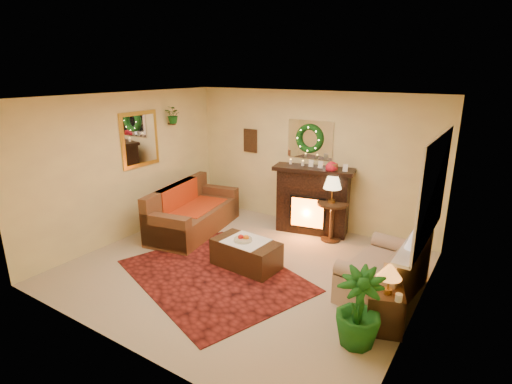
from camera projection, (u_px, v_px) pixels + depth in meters
The scene contains 31 objects.
floor at pixel (244, 268), 6.23m from camera, with size 5.00×5.00×0.00m, color beige.
ceiling at pixel (242, 97), 5.46m from camera, with size 5.00×5.00×0.00m, color white.
wall_back at pixel (310, 160), 7.65m from camera, with size 5.00×5.00×0.00m, color #EFD88C.
wall_front at pixel (117, 242), 4.04m from camera, with size 5.00×5.00×0.00m, color #EFD88C.
wall_left at pixel (128, 167), 7.14m from camera, with size 4.50×4.50×0.00m, color #EFD88C.
wall_right at pixel (423, 222), 4.55m from camera, with size 4.50×4.50×0.00m, color #EFD88C.
area_rug at pixel (214, 275), 5.99m from camera, with size 2.67×2.00×0.01m, color maroon.
sofa at pixel (194, 209), 7.54m from camera, with size 0.91×2.06×0.89m, color #3E1C13.
red_throw at pixel (196, 206), 7.65m from camera, with size 0.73×1.19×0.02m, color red.
fireplace at pixel (313, 204), 7.46m from camera, with size 1.30×0.41×1.19m, color black.
poinsettia at pixel (332, 168), 7.05m from camera, with size 0.22×0.22×0.22m, color red.
mantel_candle_a at pixel (291, 164), 7.50m from camera, with size 0.06×0.06×0.17m, color white.
mantel_candle_b at pixel (303, 166), 7.37m from camera, with size 0.06×0.06×0.18m, color white.
mantel_mirror at pixel (310, 139), 7.52m from camera, with size 0.92×0.02×0.72m, color white.
wreath at pixel (309, 139), 7.48m from camera, with size 0.55×0.55×0.11m, color #194719.
wall_art at pixel (250, 141), 8.26m from camera, with size 0.32×0.03×0.48m, color #381E11.
gold_mirror at pixel (140, 139), 7.24m from camera, with size 0.03×0.84×1.00m, color gold.
hanging_plant at pixel (174, 123), 7.70m from camera, with size 0.33×0.28×0.36m, color #194719.
loveseat at pixel (384, 264), 5.45m from camera, with size 0.81×1.40×0.81m, color #7D6F59.
window_frame at pixel (434, 189), 4.93m from camera, with size 0.03×1.86×1.36m, color white.
window_glass at pixel (432, 189), 4.93m from camera, with size 0.02×1.70×1.22m, color black.
window_sill at pixel (418, 238), 5.18m from camera, with size 0.22×1.86×0.04m, color white.
mini_tree at pixel (414, 237), 4.79m from camera, with size 0.20×0.20×0.30m, color silver.
sill_plant at pixel (429, 207), 5.71m from camera, with size 0.28×0.22×0.50m, color #2C6520.
side_table_round at pixel (332, 223), 7.15m from camera, with size 0.55×0.55×0.72m, color #391D11.
lamp_cream at pixel (332, 194), 6.98m from camera, with size 0.32×0.32×0.48m, color #FFE29A.
end_table_square at pixel (384, 309), 4.68m from camera, with size 0.41×0.41×0.50m, color #3B2615.
lamp_tiffany at pixel (389, 274), 4.52m from camera, with size 0.29×0.29×0.42m, color orange.
coffee_table at pixel (246, 254), 6.21m from camera, with size 1.03×0.57×0.43m, color #341B14.
fruit_bowl at pixel (243, 240), 6.13m from camera, with size 0.28×0.28×0.06m, color beige.
floor_palm at pixel (359, 309), 4.38m from camera, with size 1.54×1.54×2.75m, color #173F1C.
Camera 1 is at (3.19, -4.60, 2.97)m, focal length 28.00 mm.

